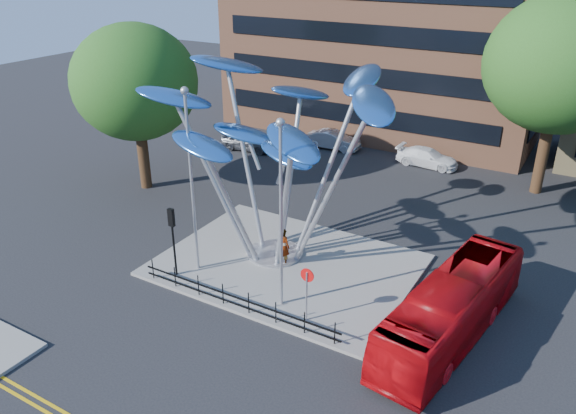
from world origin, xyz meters
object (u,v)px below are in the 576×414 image
Objects in this scene: street_lamp_right at (281,200)px; traffic_light_island at (172,228)px; street_lamp_left at (190,167)px; pedestrian at (283,246)px; tree_right at (561,64)px; tree_left at (135,83)px; no_entry_sign_island at (307,286)px; red_bus at (452,308)px; leaf_sculpture at (274,124)px; parked_car_right at (427,157)px; parked_car_left at (248,141)px; parked_car_mid at (333,140)px.

street_lamp_right is 6.05m from traffic_light_island.
street_lamp_left is 5.03m from street_lamp_right.
tree_right is at bearing -114.70° from pedestrian.
tree_left reaches higher than pedestrian.
no_entry_sign_island is 5.77m from red_bus.
traffic_light_island is (-2.93, -4.18, -4.26)m from leaf_sculpture.
parked_car_right is at bearing 41.80° from tree_left.
no_entry_sign_island is at bearing -17.87° from street_lamp_right.
traffic_light_island is 1.40× the size of no_entry_sign_island.
parked_car_left reaches higher than parked_car_right.
street_lamp_left is 3.59× the size of no_entry_sign_island.
traffic_light_island is 1.81× the size of pedestrian.
parked_car_left is 1.01× the size of parked_car_mid.
traffic_light_island is at bearing -116.57° from street_lamp_left.
red_bus reaches higher than no_entry_sign_island.
parked_car_left is (-20.37, -2.60, -7.31)m from tree_right.
traffic_light_island is 0.78× the size of parked_car_right.
pedestrian is at bearing -146.67° from parked_car_left.
street_lamp_left is 20.19m from parked_car_mid.
street_lamp_left is (9.50, -6.50, -1.44)m from tree_left.
pedestrian is at bearing -119.69° from tree_right.
parked_car_left is 6.53m from parked_car_mid.
parked_car_mid is (-8.92, 20.48, -1.12)m from no_entry_sign_island.
street_lamp_left is 0.91× the size of red_bus.
pedestrian is (3.84, 3.44, -1.52)m from traffic_light_island.
tree_right is 2.77× the size of parked_car_right.
tree_left is 11.60m from street_lamp_left.
street_lamp_left is 2.57× the size of traffic_light_island.
leaf_sculpture is at bearing 134.33° from no_entry_sign_island.
parked_car_mid is at bearing 106.55° from leaf_sculpture.
no_entry_sign_island reaches higher than parked_car_mid.
street_lamp_right is at bearing -162.79° from parked_car_mid.
parked_car_right is at bearing -80.88° from parked_car_left.
leaf_sculpture is 3.71× the size of traffic_light_island.
no_entry_sign_island is 0.25× the size of red_bus.
tree_right is 21.80m from parked_car_left.
tree_right is 1.17× the size of tree_left.
tree_left reaches higher than traffic_light_island.
parked_car_left is at bearing 120.30° from parked_car_mid.
traffic_light_island is at bearing 166.49° from parked_car_right.
street_lamp_right is 20.49m from parked_car_right.
parked_car_right is (14.54, 13.00, -6.16)m from tree_left.
street_lamp_left is at bearing 171.39° from no_entry_sign_island.
parked_car_left is (-7.87, 15.90, -4.63)m from street_lamp_left.
street_lamp_left is 7.47m from no_entry_sign_island.
tree_right reaches higher than traffic_light_island.
pedestrian is (-1.66, 2.94, -4.00)m from street_lamp_right.
tree_right is 24.06m from traffic_light_island.
tree_left is 12.38m from leaf_sculpture.
red_bus reaches higher than pedestrian.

